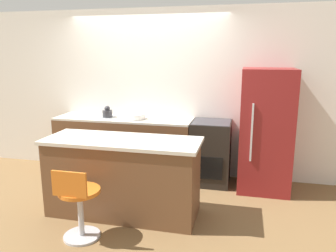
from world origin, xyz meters
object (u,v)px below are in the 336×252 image
kettle (107,113)px  mixing_bowl (137,116)px  stool_chair (79,204)px  oven_range (211,152)px  refrigerator (265,131)px

kettle → mixing_bowl: (0.49, 0.00, -0.03)m
stool_chair → kettle: size_ratio=4.47×
oven_range → refrigerator: bearing=-3.9°
stool_chair → mixing_bowl: 1.93m
stool_chair → mixing_bowl: mixing_bowl is taller
oven_range → mixing_bowl: mixing_bowl is taller
refrigerator → stool_chair: 2.69m
oven_range → stool_chair: bearing=-121.9°
refrigerator → mixing_bowl: refrigerator is taller
stool_chair → kettle: kettle is taller
oven_range → stool_chair: (-1.16, -1.87, -0.08)m
refrigerator → mixing_bowl: (-1.89, 0.02, 0.12)m
refrigerator → stool_chair: refrigerator is taller
oven_range → mixing_bowl: 1.24m
refrigerator → mixing_bowl: 1.89m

